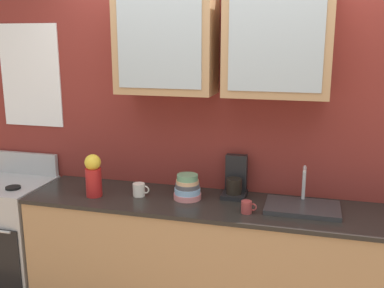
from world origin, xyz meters
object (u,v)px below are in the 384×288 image
bowl_stack (187,188)px  cup_near_sink (247,207)px  coffee_maker (235,181)px  vase (93,175)px  sink_faucet (302,206)px  cup_near_bowls (139,190)px  stove_range (12,235)px

bowl_stack → cup_near_sink: 0.47m
coffee_maker → vase: bearing=-164.0°
sink_faucet → bowl_stack: size_ratio=2.48×
bowl_stack → cup_near_sink: size_ratio=1.91×
sink_faucet → cup_near_bowls: (-1.13, -0.04, 0.03)m
sink_faucet → coffee_maker: 0.51m
bowl_stack → cup_near_sink: bowl_stack is taller
sink_faucet → cup_near_bowls: sink_faucet is taller
stove_range → sink_faucet: (2.24, 0.04, 0.46)m
cup_near_sink → stove_range: bearing=176.3°
cup_near_sink → cup_near_bowls: size_ratio=0.83×
sink_faucet → coffee_maker: size_ratio=1.66×
bowl_stack → coffee_maker: bearing=26.5°
bowl_stack → vase: (-0.66, -0.12, 0.08)m
vase → coffee_maker: 1.01m
cup_near_bowls → coffee_maker: coffee_maker is taller
stove_range → cup_near_sink: 1.96m
coffee_maker → bowl_stack: bearing=-153.5°
bowl_stack → coffee_maker: 0.35m
vase → cup_near_bowls: bearing=15.0°
sink_faucet → bowl_stack: 0.79m
vase → stove_range: bearing=173.9°
vase → cup_near_bowls: size_ratio=2.51×
bowl_stack → cup_near_bowls: size_ratio=1.59×
sink_faucet → vase: vase is taller
bowl_stack → cup_near_sink: bearing=-19.8°
bowl_stack → vase: bearing=-169.4°
vase → cup_near_sink: 1.11m
cup_near_sink → cup_near_bowls: bearing=171.4°
stove_range → cup_near_bowls: 1.21m
sink_faucet → coffee_maker: coffee_maker is taller
vase → coffee_maker: bearing=16.0°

